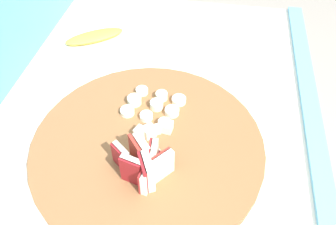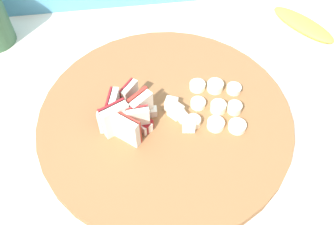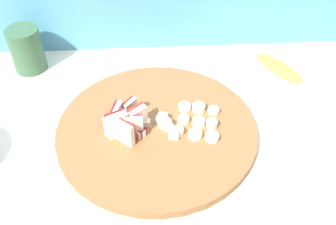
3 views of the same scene
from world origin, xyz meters
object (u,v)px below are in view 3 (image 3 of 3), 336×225
object	(u,v)px
apple_dice_pile	(159,127)
small_jar	(27,50)
cutting_board	(157,129)
apple_wedge_fan	(125,122)
banana_peel	(279,67)
banana_slice_rows	(198,121)

from	to	relation	value
apple_dice_pile	small_jar	bearing A→B (deg)	140.69
cutting_board	apple_dice_pile	distance (m)	0.02
apple_wedge_fan	small_jar	world-z (taller)	small_jar
apple_wedge_fan	apple_dice_pile	distance (m)	0.07
banana_peel	small_jar	xyz separation A→B (m)	(-0.65, 0.05, 0.05)
apple_wedge_fan	banana_peel	world-z (taller)	apple_wedge_fan
cutting_board	apple_wedge_fan	bearing A→B (deg)	-169.87
banana_slice_rows	small_jar	world-z (taller)	small_jar
apple_wedge_fan	apple_dice_pile	xyz separation A→B (m)	(0.07, -0.00, -0.02)
apple_wedge_fan	banana_slice_rows	world-z (taller)	apple_wedge_fan
apple_wedge_fan	banana_slice_rows	xyz separation A→B (m)	(0.16, 0.02, -0.02)
apple_dice_pile	small_jar	xyz separation A→B (m)	(-0.33, 0.27, 0.03)
cutting_board	small_jar	bearing A→B (deg)	141.65
apple_dice_pile	banana_peel	bearing A→B (deg)	34.24
apple_wedge_fan	banana_peel	size ratio (longest dim) A/B	0.73
apple_wedge_fan	banana_peel	bearing A→B (deg)	29.06
banana_peel	cutting_board	bearing A→B (deg)	-147.65
apple_dice_pile	apple_wedge_fan	bearing A→B (deg)	179.67
apple_wedge_fan	small_jar	size ratio (longest dim) A/B	0.95
cutting_board	apple_wedge_fan	world-z (taller)	apple_wedge_fan
apple_wedge_fan	apple_dice_pile	world-z (taller)	apple_wedge_fan
apple_dice_pile	banana_slice_rows	world-z (taller)	apple_dice_pile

